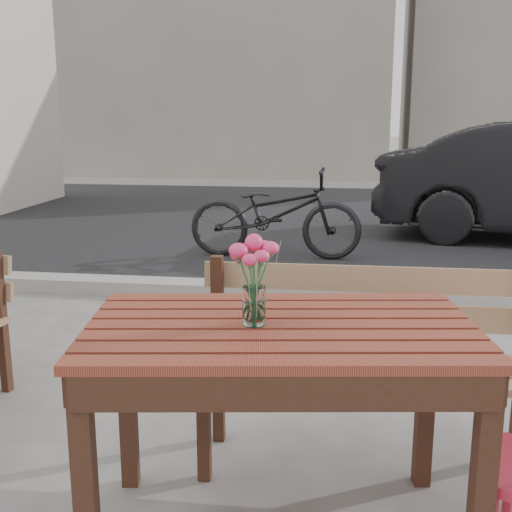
% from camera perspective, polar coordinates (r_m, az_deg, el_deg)
% --- Properties ---
extents(street, '(30.00, 8.12, 0.12)m').
position_cam_1_polar(street, '(7.26, 7.20, 0.88)').
color(street, black).
rests_on(street, ground).
extents(backdrop_buildings, '(15.50, 4.00, 8.00)m').
position_cam_1_polar(backdrop_buildings, '(16.57, 8.78, 19.81)').
color(backdrop_buildings, gray).
rests_on(backdrop_buildings, ground).
extents(main_table, '(1.40, 0.94, 0.80)m').
position_cam_1_polar(main_table, '(2.21, 2.20, -9.26)').
color(main_table, '#5D2218').
rests_on(main_table, ground).
extents(main_bench, '(1.46, 0.45, 0.90)m').
position_cam_1_polar(main_bench, '(2.79, 9.91, -7.44)').
color(main_bench, '#946F4C').
rests_on(main_bench, ground).
extents(main_vase, '(0.17, 0.17, 0.31)m').
position_cam_1_polar(main_vase, '(2.11, -0.19, -1.14)').
color(main_vase, white).
rests_on(main_vase, main_table).
extents(bicycle, '(1.80, 0.64, 0.94)m').
position_cam_1_polar(bicycle, '(6.69, 1.70, 3.81)').
color(bicycle, black).
rests_on(bicycle, ground).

